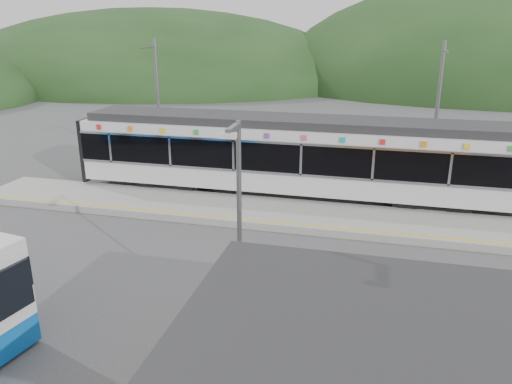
# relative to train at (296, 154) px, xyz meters

# --- Properties ---
(ground) EXTENTS (120.00, 120.00, 0.00)m
(ground) POSITION_rel_train_xyz_m (-0.86, -6.00, -2.06)
(ground) COLOR #4C4C4F
(ground) RESTS_ON ground
(hills) EXTENTS (146.00, 149.00, 26.00)m
(hills) POSITION_rel_train_xyz_m (5.33, -0.71, -2.06)
(hills) COLOR #1E3D19
(hills) RESTS_ON ground
(platform) EXTENTS (26.00, 3.20, 0.30)m
(platform) POSITION_rel_train_xyz_m (-0.86, -2.70, -1.91)
(platform) COLOR #9E9E99
(platform) RESTS_ON ground
(yellow_line) EXTENTS (26.00, 0.10, 0.01)m
(yellow_line) POSITION_rel_train_xyz_m (-0.86, -4.00, -1.76)
(yellow_line) COLOR yellow
(yellow_line) RESTS_ON platform
(train) EXTENTS (20.44, 3.01, 3.74)m
(train) POSITION_rel_train_xyz_m (0.00, 0.00, 0.00)
(train) COLOR black
(train) RESTS_ON ground
(catenary_mast_west) EXTENTS (0.18, 1.80, 7.00)m
(catenary_mast_west) POSITION_rel_train_xyz_m (-7.86, 2.56, 1.58)
(catenary_mast_west) COLOR slate
(catenary_mast_west) RESTS_ON ground
(catenary_mast_east) EXTENTS (0.18, 1.80, 7.00)m
(catenary_mast_east) POSITION_rel_train_xyz_m (6.14, 2.56, 1.58)
(catenary_mast_east) COLOR slate
(catenary_mast_east) RESTS_ON ground
(lamp_post) EXTENTS (0.35, 1.00, 5.62)m
(lamp_post) POSITION_rel_train_xyz_m (0.51, -11.22, 1.30)
(lamp_post) COLOR slate
(lamp_post) RESTS_ON ground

